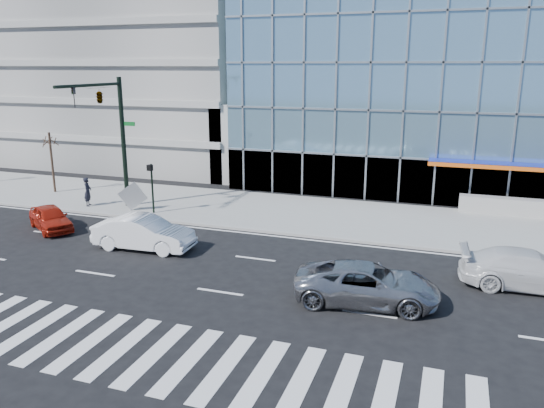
{
  "coord_description": "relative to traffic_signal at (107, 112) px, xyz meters",
  "views": [
    {
      "loc": [
        8.41,
        -21.94,
        8.85
      ],
      "look_at": [
        -0.2,
        3.0,
        1.9
      ],
      "focal_mm": 35.0,
      "sensor_mm": 36.0,
      "label": 1
    }
  ],
  "objects": [
    {
      "name": "ground",
      "position": [
        11.0,
        -4.57,
        -6.16
      ],
      "size": [
        160.0,
        160.0,
        0.0
      ],
      "primitive_type": "plane",
      "color": "black",
      "rests_on": "ground"
    },
    {
      "name": "sidewalk",
      "position": [
        11.0,
        3.43,
        -6.09
      ],
      "size": [
        120.0,
        8.0,
        0.15
      ],
      "primitive_type": "cube",
      "color": "gray",
      "rests_on": "ground"
    },
    {
      "name": "theatre_building",
      "position": [
        25.0,
        21.43,
        1.34
      ],
      "size": [
        42.0,
        26.0,
        15.0
      ],
      "primitive_type": "cube",
      "color": "#74A5C2",
      "rests_on": "ground"
    },
    {
      "name": "parking_garage",
      "position": [
        -9.0,
        21.43,
        3.84
      ],
      "size": [
        24.0,
        24.0,
        20.0
      ],
      "primitive_type": "cube",
      "color": "gray",
      "rests_on": "ground"
    },
    {
      "name": "ramp_block",
      "position": [
        5.0,
        13.43,
        -3.16
      ],
      "size": [
        6.0,
        8.0,
        6.0
      ],
      "primitive_type": "cube",
      "color": "gray",
      "rests_on": "ground"
    },
    {
      "name": "traffic_signal",
      "position": [
        0.0,
        0.0,
        0.0
      ],
      "size": [
        1.14,
        5.74,
        8.0
      ],
      "color": "black",
      "rests_on": "sidewalk"
    },
    {
      "name": "ped_signal_post",
      "position": [
        2.5,
        0.37,
        -4.02
      ],
      "size": [
        0.3,
        0.33,
        3.0
      ],
      "color": "black",
      "rests_on": "sidewalk"
    },
    {
      "name": "street_tree_near",
      "position": [
        -7.0,
        2.93,
        -2.39
      ],
      "size": [
        1.1,
        1.1,
        4.23
      ],
      "color": "#332319",
      "rests_on": "sidewalk"
    },
    {
      "name": "silver_suv",
      "position": [
        16.71,
        -7.62,
        -5.4
      ],
      "size": [
        5.74,
        3.16,
        1.52
      ],
      "primitive_type": "imported",
      "rotation": [
        0.0,
        0.0,
        1.69
      ],
      "color": "#A1A1A6",
      "rests_on": "ground"
    },
    {
      "name": "white_suv",
      "position": [
        22.71,
        -4.09,
        -5.38
      ],
      "size": [
        5.55,
        2.57,
        1.57
      ],
      "primitive_type": "imported",
      "rotation": [
        0.0,
        0.0,
        1.64
      ],
      "color": "silver",
      "rests_on": "ground"
    },
    {
      "name": "white_sedan",
      "position": [
        5.31,
        -5.07,
        -5.34
      ],
      "size": [
        5.1,
        1.99,
        1.65
      ],
      "primitive_type": "imported",
      "rotation": [
        0.0,
        0.0,
        1.62
      ],
      "color": "white",
      "rests_on": "ground"
    },
    {
      "name": "red_sedan",
      "position": [
        -1.31,
        -3.99,
        -5.49
      ],
      "size": [
        4.16,
        3.49,
        1.34
      ],
      "primitive_type": "imported",
      "rotation": [
        0.0,
        0.0,
        0.99
      ],
      "color": "#A31B0C",
      "rests_on": "ground"
    },
    {
      "name": "pedestrian",
      "position": [
        -2.3,
        0.52,
        -5.1
      ],
      "size": [
        0.65,
        0.78,
        1.83
      ],
      "primitive_type": "imported",
      "rotation": [
        0.0,
        0.0,
        1.93
      ],
      "color": "black",
      "rests_on": "sidewalk"
    },
    {
      "name": "tilted_panel",
      "position": [
        1.03,
        0.5,
        -5.11
      ],
      "size": [
        1.68,
        0.78,
        1.81
      ],
      "primitive_type": "cube",
      "rotation": [
        0.0,
        0.96,
        0.41
      ],
      "color": "#A1A1A1",
      "rests_on": "sidewalk"
    }
  ]
}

